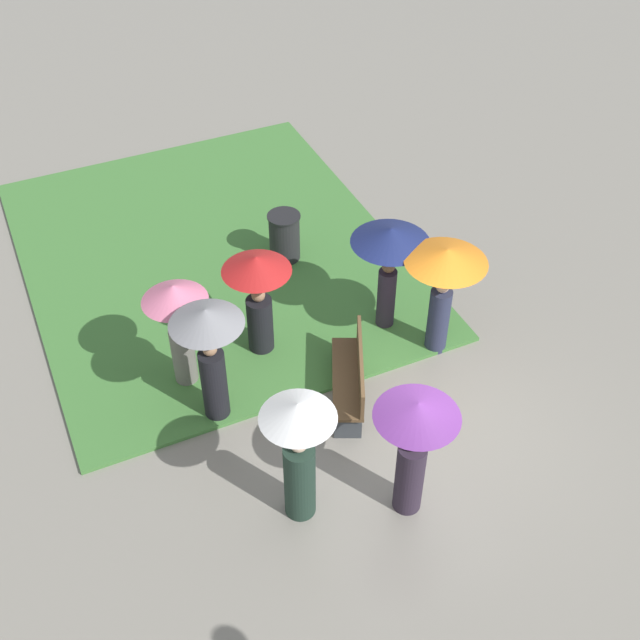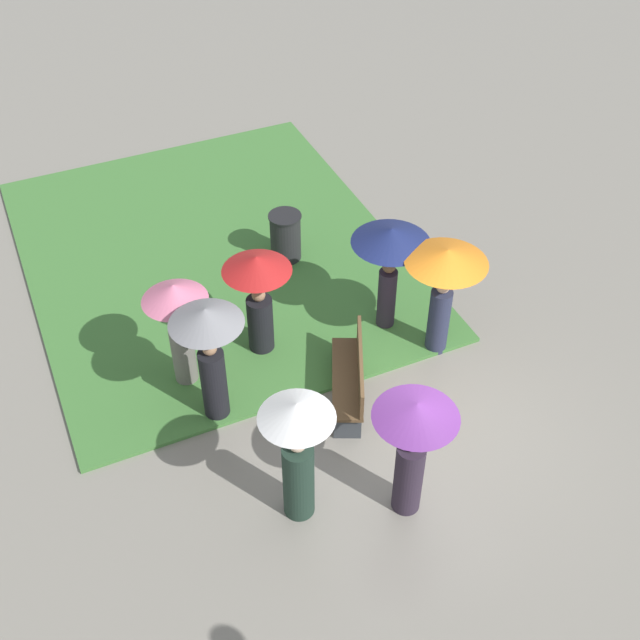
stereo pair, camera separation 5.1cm
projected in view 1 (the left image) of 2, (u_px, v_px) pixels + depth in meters
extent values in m
plane|color=gray|center=(420.00, 432.00, 11.14)|extent=(90.00, 90.00, 0.00)
cube|color=#427A38|center=(211.00, 255.00, 14.09)|extent=(7.61, 6.20, 0.06)
cube|color=brown|center=(347.00, 378.00, 11.32)|extent=(1.63, 1.06, 0.05)
cube|color=brown|center=(361.00, 366.00, 11.15)|extent=(1.48, 0.72, 0.45)
cube|color=#383D42|center=(346.00, 355.00, 11.99)|extent=(0.23, 0.38, 0.40)
cube|color=#383D42|center=(348.00, 427.00, 10.95)|extent=(0.23, 0.38, 0.40)
cylinder|color=#232326|center=(285.00, 239.00, 13.73)|extent=(0.53, 0.53, 0.90)
cylinder|color=black|center=(284.00, 216.00, 13.42)|extent=(0.57, 0.57, 0.03)
cylinder|color=black|center=(260.00, 325.00, 12.03)|extent=(0.45, 0.45, 0.99)
sphere|color=#997051|center=(258.00, 295.00, 11.63)|extent=(0.20, 0.20, 0.20)
cylinder|color=#4C4C4F|center=(257.00, 280.00, 11.45)|extent=(0.02, 0.02, 0.35)
cone|color=red|center=(256.00, 264.00, 11.25)|extent=(1.01, 1.01, 0.24)
cylinder|color=#282D47|center=(438.00, 320.00, 12.01)|extent=(0.46, 0.46, 1.13)
sphere|color=tan|center=(443.00, 286.00, 11.57)|extent=(0.20, 0.20, 0.20)
cylinder|color=#4C4C4F|center=(445.00, 272.00, 11.39)|extent=(0.02, 0.02, 0.35)
cone|color=orange|center=(447.00, 256.00, 11.20)|extent=(1.20, 1.20, 0.22)
cylinder|color=#2D2333|center=(409.00, 477.00, 9.87)|extent=(0.51, 0.51, 1.13)
sphere|color=beige|center=(414.00, 442.00, 9.42)|extent=(0.22, 0.22, 0.22)
cylinder|color=#4C4C4F|center=(416.00, 426.00, 9.23)|extent=(0.02, 0.02, 0.35)
cone|color=#703389|center=(418.00, 410.00, 9.04)|extent=(1.02, 1.02, 0.22)
cylinder|color=slate|center=(184.00, 356.00, 11.53)|extent=(0.48, 0.48, 1.00)
sphere|color=#997051|center=(179.00, 325.00, 11.12)|extent=(0.21, 0.21, 0.21)
cylinder|color=#4C4C4F|center=(176.00, 310.00, 10.93)|extent=(0.02, 0.02, 0.35)
cone|color=pink|center=(174.00, 293.00, 10.73)|extent=(0.91, 0.91, 0.26)
cylinder|color=#1E3328|center=(300.00, 480.00, 9.80)|extent=(0.44, 0.44, 1.19)
sphere|color=beige|center=(299.00, 444.00, 9.33)|extent=(0.21, 0.21, 0.21)
cylinder|color=#4C4C4F|center=(298.00, 428.00, 9.14)|extent=(0.02, 0.02, 0.35)
cone|color=white|center=(298.00, 411.00, 8.94)|extent=(0.91, 0.91, 0.23)
cylinder|color=black|center=(215.00, 385.00, 10.97)|extent=(0.49, 0.49, 1.20)
sphere|color=#997051|center=(210.00, 349.00, 10.51)|extent=(0.20, 0.20, 0.20)
cylinder|color=#4C4C4F|center=(208.00, 334.00, 10.32)|extent=(0.02, 0.02, 0.35)
cone|color=gray|center=(206.00, 317.00, 10.13)|extent=(0.99, 0.99, 0.24)
cylinder|color=#2D2333|center=(386.00, 299.00, 12.40)|extent=(0.32, 0.32, 1.09)
sphere|color=brown|center=(388.00, 266.00, 11.97)|extent=(0.20, 0.20, 0.20)
cylinder|color=#4C4C4F|center=(390.00, 252.00, 11.79)|extent=(0.02, 0.02, 0.35)
cone|color=navy|center=(391.00, 235.00, 11.59)|extent=(1.18, 1.18, 0.24)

